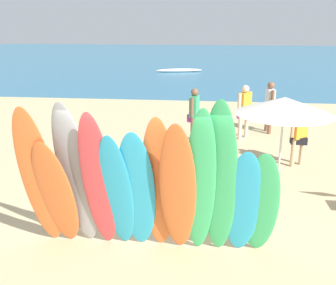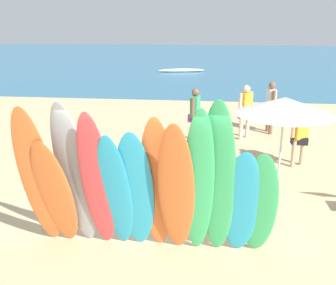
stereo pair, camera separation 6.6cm
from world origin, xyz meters
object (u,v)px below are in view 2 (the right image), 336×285
Objects in this scene: surfboard_red_3 at (97,184)px; beachgoer_photographing at (195,111)px; surfboard_green_11 at (259,206)px; distant_boat at (181,70)px; surfboard_green_8 at (199,187)px; beachgoer_midbeach at (300,133)px; surfboard_teal_5 at (136,193)px; surfboard_green_9 at (218,183)px; beachgoer_near_rack at (271,104)px; surfboard_rack at (153,211)px; beach_umbrella at (285,106)px; surfboard_orange_1 at (56,195)px; surfboard_orange_0 at (38,180)px; surfboard_teal_10 at (241,205)px; surfboard_orange_6 at (157,187)px; surfboard_teal_4 at (116,194)px; surfboard_orange_7 at (176,192)px; beachgoer_strolling at (245,108)px; surfboard_grey_2 at (75,178)px.

beachgoer_photographing is (1.22, 6.37, -0.29)m from surfboard_red_3.
distant_boat is at bearing 102.21° from surfboard_green_11.
surfboard_green_8 is 1.77× the size of beachgoer_midbeach.
beachgoer_midbeach is 0.46× the size of distant_boat.
distant_boat is (-1.13, 22.85, -1.00)m from surfboard_teal_5.
surfboard_green_9 is 1.68× the size of beachgoer_photographing.
beachgoer_near_rack is at bearing 85.60° from surfboard_green_11.
surfboard_red_3 reaches higher than surfboard_rack.
surfboard_red_3 is at bearing -137.28° from beach_umbrella.
surfboard_green_9 is (0.29, 0.06, 0.05)m from surfboard_green_8.
beachgoer_photographing is at bearing 121.60° from beach_umbrella.
beach_umbrella is at bearing -79.12° from distant_boat.
beachgoer_photographing is at bearing 76.02° from surfboard_orange_1.
surfboard_orange_0 is 1.34× the size of surfboard_teal_10.
surfboard_orange_6 is 1.49× the size of beachgoer_photographing.
surfboard_orange_6 is at bearing 7.11° from surfboard_teal_4.
surfboard_teal_5 is 1.35× the size of beachgoer_near_rack.
surfboard_red_3 is 1.05× the size of surfboard_orange_6.
surfboard_orange_0 is 1.75× the size of beachgoer_midbeach.
surfboard_teal_10 is at bearing -157.70° from beachgoer_photographing.
beachgoer_midbeach is at bearing -109.85° from beachgoer_photographing.
surfboard_orange_7 is 1.28× the size of surfboard_green_11.
surfboard_orange_0 is 0.36m from surfboard_orange_1.
surfboard_teal_5 is at bearing -161.67° from beachgoer_midbeach.
surfboard_orange_7 is 7.12m from beachgoer_strolling.
surfboard_orange_0 reaches higher than surfboard_orange_6.
surfboard_red_3 is at bearing -8.14° from surfboard_grey_2.
surfboard_green_9 is 1.64× the size of beachgoer_near_rack.
surfboard_red_3 reaches higher than distant_boat.
surfboard_orange_6 reaches higher than distant_boat.
surfboard_orange_1 is at bearing -90.40° from distant_boat.
surfboard_green_8 is at bearing 2.39° from surfboard_orange_7.
surfboard_red_3 is 0.33m from surfboard_teal_4.
distant_boat is at bearing 83.88° from surfboard_orange_0.
beachgoer_midbeach is at bearing 37.63° from surfboard_orange_0.
surfboard_green_9 is 0.83× the size of distant_boat.
surfboard_green_9 is at bearing -147.60° from beachgoer_strolling.
surfboard_green_9 reaches higher than surfboard_teal_4.
surfboard_orange_6 is (0.65, 0.06, 0.13)m from surfboard_teal_4.
surfboard_teal_4 is (0.98, 0.02, 0.06)m from surfboard_orange_1.
beach_umbrella is 20.34m from distant_boat.
surfboard_orange_0 reaches higher than surfboard_rack.
surfboard_orange_0 is at bearing -178.02° from surfboard_teal_5.
surfboard_rack is at bearing 32.13° from surfboard_grey_2.
surfboard_teal_5 reaches higher than beachgoer_midbeach.
surfboard_teal_5 is (0.31, 0.02, 0.02)m from surfboard_teal_4.
surfboard_teal_4 is at bearing 1.72° from surfboard_grey_2.
surfboard_green_11 is (3.21, 0.12, -0.07)m from surfboard_orange_1.
surfboard_teal_10 reaches higher than beachgoer_near_rack.
beachgoer_near_rack is at bearing 79.54° from surfboard_teal_10.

